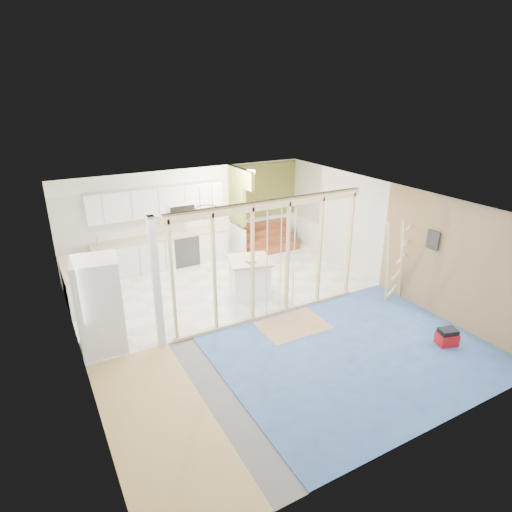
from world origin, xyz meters
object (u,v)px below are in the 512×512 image
ladder (396,261)px  toolbox (447,337)px  fridge (100,305)px  island (250,278)px

ladder → toolbox: bearing=-122.6°
fridge → ladder: size_ratio=0.92×
island → toolbox: size_ratio=2.71×
toolbox → ladder: size_ratio=0.22×
fridge → toolbox: fridge is taller
island → toolbox: 4.38m
fridge → ladder: (6.17, -1.21, 0.10)m
fridge → island: 3.53m
ladder → island: bearing=125.5°
island → toolbox: bearing=-41.8°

